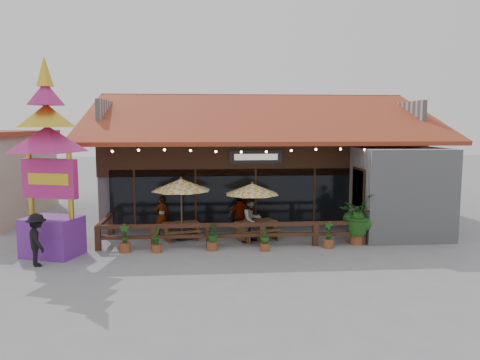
{
  "coord_description": "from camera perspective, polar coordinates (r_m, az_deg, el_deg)",
  "views": [
    {
      "loc": [
        -2.7,
        -17.38,
        4.52
      ],
      "look_at": [
        -1.18,
        1.5,
        2.28
      ],
      "focal_mm": 35.0,
      "sensor_mm": 36.0,
      "label": 1
    }
  ],
  "objects": [
    {
      "name": "pedestrian",
      "position": [
        16.43,
        -23.51,
        -6.71
      ],
      "size": [
        1.12,
        1.28,
        1.71
      ],
      "primitive_type": "imported",
      "rotation": [
        0.0,
        0.0,
        2.11
      ],
      "color": "black",
      "rests_on": "ground"
    },
    {
      "name": "tropical_plant",
      "position": [
        18.28,
        14.09,
        -4.18
      ],
      "size": [
        1.79,
        1.85,
        1.96
      ],
      "color": "brown",
      "rests_on": "ground"
    },
    {
      "name": "picnic_table_right",
      "position": [
        18.58,
        1.98,
        -5.74
      ],
      "size": [
        1.95,
        1.84,
        0.75
      ],
      "color": "brown",
      "rests_on": "ground"
    },
    {
      "name": "planter_b",
      "position": [
        17.02,
        -10.15,
        -7.35
      ],
      "size": [
        0.36,
        0.38,
        0.89
      ],
      "color": "brown",
      "rests_on": "ground"
    },
    {
      "name": "diner_a",
      "position": [
        19.52,
        -9.52,
        -4.33
      ],
      "size": [
        0.7,
        0.61,
        1.6
      ],
      "primitive_type": "imported",
      "rotation": [
        0.0,
        0.0,
        3.62
      ],
      "color": "#341D10",
      "rests_on": "ground"
    },
    {
      "name": "diner_b",
      "position": [
        18.09,
        1.43,
        -4.87
      ],
      "size": [
        1.08,
        1.02,
        1.76
      ],
      "primitive_type": "imported",
      "rotation": [
        0.0,
        0.0,
        0.57
      ],
      "color": "#341D10",
      "rests_on": "ground"
    },
    {
      "name": "umbrella_left",
      "position": [
        18.34,
        -7.19,
        -0.61
      ],
      "size": [
        2.94,
        2.94,
        2.51
      ],
      "color": "brown",
      "rests_on": "ground"
    },
    {
      "name": "ground",
      "position": [
        18.16,
        4.14,
        -7.68
      ],
      "size": [
        100.0,
        100.0,
        0.0
      ],
      "primitive_type": "plane",
      "color": "gray",
      "rests_on": "ground"
    },
    {
      "name": "patio_railing",
      "position": [
        17.56,
        -3.04,
        -6.11
      ],
      "size": [
        10.0,
        2.6,
        0.92
      ],
      "color": "#432418",
      "rests_on": "ground"
    },
    {
      "name": "planter_e",
      "position": [
        17.65,
        10.74,
        -6.82
      ],
      "size": [
        0.42,
        0.41,
        0.99
      ],
      "color": "brown",
      "rests_on": "ground"
    },
    {
      "name": "diner_c",
      "position": [
        19.09,
        0.03,
        -4.37
      ],
      "size": [
        0.99,
        0.44,
        1.68
      ],
      "primitive_type": "imported",
      "rotation": [
        0.0,
        0.0,
        3.17
      ],
      "color": "#341D10",
      "rests_on": "ground"
    },
    {
      "name": "thai_sign_tower",
      "position": [
        17.12,
        -22.35,
        4.03
      ],
      "size": [
        3.43,
        3.43,
        7.3
      ],
      "color": "#6B2894",
      "rests_on": "ground"
    },
    {
      "name": "planter_c",
      "position": [
        17.03,
        -3.42,
        -6.79
      ],
      "size": [
        0.76,
        0.77,
        0.96
      ],
      "color": "brown",
      "rests_on": "ground"
    },
    {
      "name": "restaurant_building",
      "position": [
        24.29,
        2.43,
        1.27
      ],
      "size": [
        15.5,
        14.73,
        6.09
      ],
      "color": "#A1A2A6",
      "rests_on": "ground"
    },
    {
      "name": "planter_a",
      "position": [
        17.28,
        -13.87,
        -7.16
      ],
      "size": [
        0.41,
        0.41,
        1.02
      ],
      "color": "brown",
      "rests_on": "ground"
    },
    {
      "name": "picnic_table_left",
      "position": [
        18.8,
        -7.21,
        -5.81
      ],
      "size": [
        1.64,
        1.5,
        0.67
      ],
      "color": "brown",
      "rests_on": "ground"
    },
    {
      "name": "umbrella_right",
      "position": [
        18.28,
        1.48,
        -1.13
      ],
      "size": [
        2.79,
        2.79,
        2.31
      ],
      "color": "brown",
      "rests_on": "ground"
    },
    {
      "name": "planter_d",
      "position": [
        16.97,
        3.06,
        -7.27
      ],
      "size": [
        0.45,
        0.45,
        0.85
      ],
      "color": "brown",
      "rests_on": "ground"
    }
  ]
}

